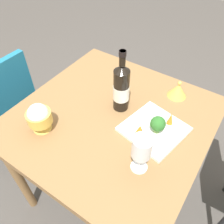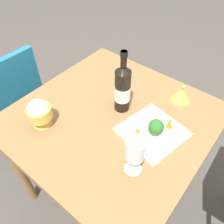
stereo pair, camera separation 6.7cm
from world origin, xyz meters
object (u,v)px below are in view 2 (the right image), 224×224
at_px(carrot_garnish_left, 137,131).
at_px(carrot_garnish_right, 170,122).
at_px(serving_plate, 152,132).
at_px(chair_by_wall, 10,97).
at_px(wine_glass, 135,150).
at_px(wine_bottle, 122,88).
at_px(broccoli_floret, 156,127).
at_px(rice_bowl, 39,113).
at_px(rice_bowl_lid, 181,94).

height_order(carrot_garnish_left, carrot_garnish_right, carrot_garnish_right).
bearing_deg(carrot_garnish_right, serving_plate, 145.30).
distance_m(chair_by_wall, carrot_garnish_right, 1.09).
bearing_deg(carrot_garnish_right, wine_glass, 178.34).
bearing_deg(carrot_garnish_left, wine_bottle, 57.09).
distance_m(wine_glass, broccoli_floret, 0.20).
relative_size(wine_glass, carrot_garnish_right, 2.92).
relative_size(chair_by_wall, rice_bowl, 6.00).
distance_m(serving_plate, carrot_garnish_right, 0.09).
distance_m(wine_glass, rice_bowl_lid, 0.49).
height_order(chair_by_wall, serving_plate, chair_by_wall).
xyz_separation_m(chair_by_wall, rice_bowl, (-0.11, -0.56, 0.30)).
distance_m(wine_bottle, broccoli_floret, 0.24).
relative_size(wine_bottle, carrot_garnish_right, 5.20).
height_order(rice_bowl_lid, serving_plate, rice_bowl_lid).
xyz_separation_m(wine_glass, rice_bowl, (-0.07, 0.47, -0.05)).
bearing_deg(serving_plate, carrot_garnish_right, -34.70).
relative_size(rice_bowl_lid, carrot_garnish_left, 1.93).
distance_m(rice_bowl_lid, serving_plate, 0.28).
distance_m(wine_bottle, wine_glass, 0.35).
relative_size(wine_bottle, rice_bowl, 2.25).
bearing_deg(broccoli_floret, serving_plate, 53.09).
distance_m(rice_bowl, carrot_garnish_left, 0.44).
height_order(wine_bottle, carrot_garnish_left, wine_bottle).
bearing_deg(serving_plate, rice_bowl, 122.52).
distance_m(rice_bowl_lid, broccoli_floret, 0.30).
relative_size(wine_glass, serving_plate, 0.61).
bearing_deg(carrot_garnish_left, rice_bowl_lid, -5.31).
height_order(chair_by_wall, rice_bowl_lid, rice_bowl_lid).
relative_size(rice_bowl_lid, carrot_garnish_right, 1.63).
xyz_separation_m(chair_by_wall, wine_bottle, (0.20, -0.78, 0.35)).
height_order(rice_bowl, carrot_garnish_right, rice_bowl).
distance_m(rice_bowl, carrot_garnish_right, 0.58).
bearing_deg(rice_bowl_lid, serving_plate, -178.38).
distance_m(rice_bowl_lid, carrot_garnish_right, 0.22).
relative_size(rice_bowl, serving_plate, 0.48).
xyz_separation_m(serving_plate, carrot_garnish_right, (0.07, -0.05, 0.04)).
distance_m(chair_by_wall, serving_plate, 1.03).
relative_size(chair_by_wall, serving_plate, 2.89).
relative_size(rice_bowl, broccoli_floret, 1.65).
bearing_deg(broccoli_floret, carrot_garnish_left, 132.22).
height_order(wine_glass, carrot_garnish_right, wine_glass).
distance_m(wine_glass, rice_bowl, 0.47).
distance_m(wine_bottle, rice_bowl_lid, 0.32).
height_order(broccoli_floret, carrot_garnish_right, broccoli_floret).
relative_size(rice_bowl, rice_bowl_lid, 1.42).
height_order(wine_glass, broccoli_floret, wine_glass).
bearing_deg(broccoli_floret, wine_glass, -174.05).
relative_size(wine_bottle, wine_glass, 1.78).
bearing_deg(rice_bowl, serving_plate, -57.48).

